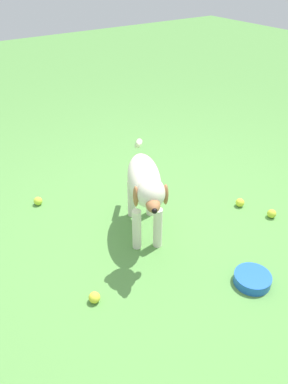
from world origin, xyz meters
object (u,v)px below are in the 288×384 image
at_px(tennis_ball_0, 272,214).
at_px(tennis_ball_1, 94,297).
at_px(tennis_ball_2, 240,203).
at_px(water_bowl, 252,279).
at_px(tennis_ball_3, 38,201).
at_px(dog, 145,185).

relative_size(tennis_ball_0, tennis_ball_1, 1.00).
distance_m(tennis_ball_2, water_bowl, 0.79).
bearing_deg(tennis_ball_3, dog, -57.80).
xyz_separation_m(tennis_ball_0, water_bowl, (-0.61, -0.36, -0.00)).
height_order(dog, tennis_ball_2, dog).
xyz_separation_m(dog, tennis_ball_3, (-0.48, 0.76, -0.37)).
distance_m(tennis_ball_0, tennis_ball_3, 1.78).
distance_m(tennis_ball_1, tennis_ball_3, 1.10).
height_order(tennis_ball_3, water_bowl, tennis_ball_3).
bearing_deg(tennis_ball_2, dog, 170.07).
bearing_deg(water_bowl, tennis_ball_0, 30.65).
bearing_deg(water_bowl, tennis_ball_1, 154.23).
xyz_separation_m(tennis_ball_2, tennis_ball_3, (-1.28, 0.90, 0.00)).
bearing_deg(water_bowl, tennis_ball_2, 48.65).
relative_size(tennis_ball_0, tennis_ball_3, 1.00).
bearing_deg(tennis_ball_1, tennis_ball_0, -1.76).
bearing_deg(dog, tennis_ball_3, -120.15).
xyz_separation_m(tennis_ball_1, tennis_ball_2, (1.37, 0.19, 0.00)).
xyz_separation_m(dog, tennis_ball_2, (0.80, -0.14, -0.37)).
distance_m(dog, tennis_ball_1, 0.76).
xyz_separation_m(dog, tennis_ball_0, (0.88, -0.37, -0.37)).
relative_size(tennis_ball_1, water_bowl, 0.30).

